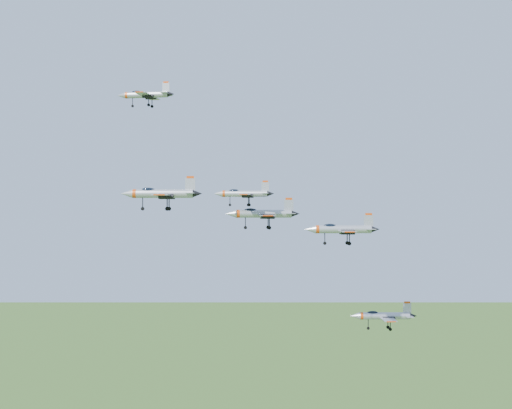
{
  "coord_description": "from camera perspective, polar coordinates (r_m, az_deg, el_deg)",
  "views": [
    {
      "loc": [
        -0.1,
        -125.24,
        132.18
      ],
      "look_at": [
        4.61,
        -0.98,
        132.84
      ],
      "focal_mm": 50.0,
      "sensor_mm": 36.0,
      "label": 1
    }
  ],
  "objects": [
    {
      "name": "jet_left_high",
      "position": [
        127.06,
        -1.04,
        0.89
      ],
      "size": [
        10.93,
        9.09,
        2.92
      ],
      "rotation": [
        0.0,
        0.0,
        -0.11
      ],
      "color": "#999EA5"
    },
    {
      "name": "jet_right_high",
      "position": [
        110.39,
        -7.66,
        0.89
      ],
      "size": [
        12.64,
        10.42,
        3.38
      ],
      "rotation": [
        0.0,
        0.0,
        -0.05
      ],
      "color": "#999EA5"
    },
    {
      "name": "jet_left_low",
      "position": [
        129.81,
        0.45,
        -0.73
      ],
      "size": [
        13.72,
        11.3,
        3.67
      ],
      "rotation": [
        0.0,
        0.0,
        0.04
      ],
      "color": "#999EA5"
    },
    {
      "name": "jet_lead",
      "position": [
        144.84,
        -8.88,
        8.68
      ],
      "size": [
        11.86,
        9.99,
        3.19
      ],
      "rotation": [
        0.0,
        0.0,
        -0.21
      ],
      "color": "#999EA5"
    },
    {
      "name": "jet_trail",
      "position": [
        130.28,
        10.1,
        -8.75
      ],
      "size": [
        11.98,
        9.86,
        3.21
      ],
      "rotation": [
        0.0,
        0.0,
        -0.03
      ],
      "color": "#999EA5"
    },
    {
      "name": "jet_right_low",
      "position": [
        112.6,
        6.83,
        -1.97
      ],
      "size": [
        11.9,
        9.76,
        3.19
      ],
      "rotation": [
        0.0,
        0.0,
        -0.0
      ],
      "color": "#999EA5"
    }
  ]
}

